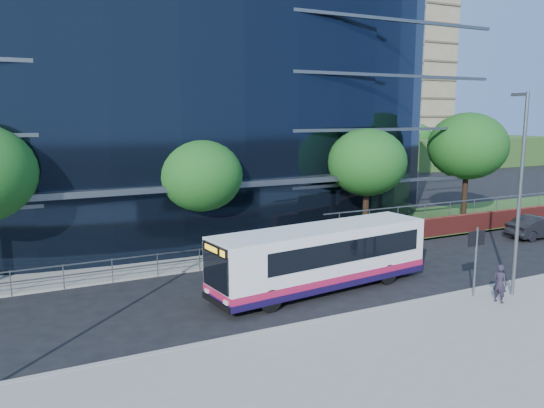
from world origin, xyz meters
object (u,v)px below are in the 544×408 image
tree_dist_f (417,137)px  pedestrian (500,283)px  street_sign (476,247)px  tree_far_d (468,146)px  city_bus (323,256)px  parked_car (539,227)px  streetlight_east (520,189)px  tree_dist_e (328,137)px  tree_far_c (367,162)px  tree_far_b (201,176)px

tree_dist_f → pedestrian: 56.85m
street_sign → tree_far_d: tree_far_d is taller
street_sign → tree_far_d: bearing=45.2°
city_bus → parked_car: bearing=1.3°
tree_dist_f → streetlight_east: (-34.00, -44.17, 0.23)m
tree_far_d → tree_dist_e: 31.06m
tree_far_c → tree_far_d: tree_far_d is taller
tree_far_d → tree_dist_f: size_ratio=1.23×
tree_far_b → tree_dist_e: bearing=48.5°
tree_far_b → pedestrian: size_ratio=4.03×
street_sign → tree_far_d: 16.61m
street_sign → tree_dist_e: bearing=64.9°
tree_far_c → tree_dist_f: (33.00, 33.00, -0.33)m
tree_far_c → tree_dist_e: size_ratio=1.00×
streetlight_east → parked_car: (10.35, 6.64, -3.77)m
tree_dist_e → tree_dist_f: bearing=7.1°
tree_dist_e → street_sign: bearing=-115.1°
tree_far_d → tree_dist_e: tree_far_d is taller
tree_far_c → city_bus: (-7.19, -6.82, -3.11)m
tree_far_b → tree_far_d: tree_far_d is taller
tree_dist_f → parked_car: bearing=-122.2°
streetlight_east → city_bus: streetlight_east is taller
pedestrian → city_bus: bearing=35.9°
tree_dist_f → pedestrian: size_ratio=4.03×
tree_far_d → parked_car: bearing=-86.4°
tree_dist_f → parked_car: size_ratio=1.48×
parked_car → pedestrian: 13.49m
city_bus → pedestrian: (5.02, -4.72, -0.52)m
street_sign → streetlight_east: (1.50, -0.59, 2.29)m
city_bus → parked_car: city_bus is taller
streetlight_east → city_bus: 8.15m
tree_far_d → city_bus: (-16.19, -7.82, -3.76)m
tree_far_b → tree_far_c: size_ratio=0.93×
streetlight_east → tree_far_b: bearing=127.6°
street_sign → tree_far_c: bearing=76.7°
tree_far_c → parked_car: tree_far_c is taller
street_sign → streetlight_east: bearing=-21.4°
city_bus → streetlight_east: bearing=-41.7°
city_bus → tree_far_c: bearing=36.9°
tree_far_b → tree_far_d: bearing=1.5°
tree_far_c → tree_far_d: bearing=6.3°
street_sign → tree_far_c: size_ratio=0.43×
tree_dist_f → streetlight_east: size_ratio=0.76×
tree_dist_e → city_bus: bearing=-122.6°
city_bus → street_sign: bearing=-45.3°
tree_dist_f → parked_car: tree_dist_f is taller
tree_far_c → tree_dist_f: size_ratio=1.08×
tree_far_c → street_sign: bearing=-103.3°
street_sign → tree_dist_f: 56.25m
streetlight_east → parked_car: 12.86m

